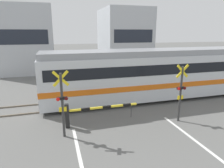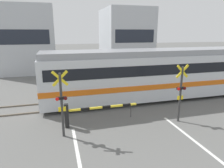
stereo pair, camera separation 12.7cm
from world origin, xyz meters
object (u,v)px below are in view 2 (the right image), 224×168
at_px(commuter_train, 161,72).
at_px(crossing_barrier_near, 85,112).
at_px(crossing_barrier_far, 118,79).
at_px(crossing_signal_left, 62,101).
at_px(crossing_signal_right, 181,91).
at_px(pedestrian, 81,70).

height_order(commuter_train, crossing_barrier_near, commuter_train).
relative_size(commuter_train, crossing_barrier_near, 4.34).
relative_size(crossing_barrier_near, crossing_barrier_far, 1.00).
relative_size(crossing_signal_left, crossing_signal_right, 1.00).
bearing_deg(crossing_barrier_far, commuter_train, -57.26).
xyz_separation_m(crossing_barrier_far, crossing_signal_right, (1.09, -7.08, 0.93)).
distance_m(crossing_barrier_far, pedestrian, 4.45).
relative_size(crossing_barrier_far, crossing_signal_right, 1.24).
bearing_deg(crossing_signal_right, crossing_barrier_far, 98.74).
relative_size(commuter_train, crossing_barrier_far, 4.34).
distance_m(commuter_train, crossing_barrier_near, 6.55).
height_order(crossing_signal_left, crossing_signal_right, same).
relative_size(crossing_barrier_far, crossing_signal_left, 1.24).
relative_size(commuter_train, crossing_signal_right, 5.37).
bearing_deg(crossing_barrier_far, pedestrian, 127.03).
height_order(crossing_barrier_far, crossing_signal_left, crossing_signal_left).
bearing_deg(crossing_signal_left, crossing_signal_right, 0.00).
relative_size(commuter_train, pedestrian, 9.04).
bearing_deg(pedestrian, commuter_train, -54.97).
relative_size(crossing_barrier_near, pedestrian, 2.08).
xyz_separation_m(crossing_signal_left, pedestrian, (2.06, 10.62, -0.62)).
bearing_deg(pedestrian, crossing_barrier_far, -52.97).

